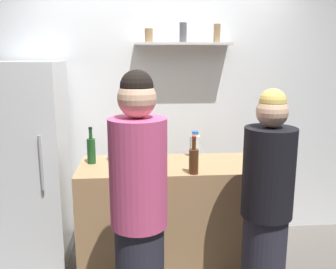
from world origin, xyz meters
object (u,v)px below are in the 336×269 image
object	(u,v)px
water_bottle_plastic	(195,145)
person_pink_top	(139,217)
baking_pan	(145,161)
person_blonde	(266,210)
wine_bottle_green_glass	(91,150)
wine_bottle_amber_glass	(194,160)
refrigerator	(32,163)
utensil_holder	(114,153)

from	to	relation	value
water_bottle_plastic	person_pink_top	distance (m)	1.18
baking_pan	person_blonde	distance (m)	1.06
wine_bottle_green_glass	person_pink_top	distance (m)	1.01
wine_bottle_green_glass	wine_bottle_amber_glass	world-z (taller)	wine_bottle_green_glass
wine_bottle_amber_glass	person_blonde	world-z (taller)	person_blonde
water_bottle_plastic	wine_bottle_amber_glass	bearing A→B (deg)	-99.95
baking_pan	person_blonde	world-z (taller)	person_blonde
wine_bottle_green_glass	person_blonde	bearing A→B (deg)	-30.42
refrigerator	wine_bottle_amber_glass	xyz separation A→B (m)	(1.35, -0.57, 0.16)
utensil_holder	wine_bottle_amber_glass	world-z (taller)	wine_bottle_amber_glass
utensil_holder	person_pink_top	distance (m)	1.03
wine_bottle_amber_glass	baking_pan	bearing A→B (deg)	141.59
refrigerator	person_pink_top	xyz separation A→B (m)	(0.93, -1.15, -0.02)
wine_bottle_amber_glass	water_bottle_plastic	bearing A→B (deg)	80.05
utensil_holder	wine_bottle_green_glass	distance (m)	0.21
baking_pan	water_bottle_plastic	distance (m)	0.49
baking_pan	utensil_holder	distance (m)	0.29
wine_bottle_amber_glass	utensil_holder	bearing A→B (deg)	145.51
wine_bottle_amber_glass	water_bottle_plastic	size ratio (longest dim) A/B	1.28
water_bottle_plastic	person_blonde	world-z (taller)	person_blonde
refrigerator	utensil_holder	distance (m)	0.75
refrigerator	utensil_holder	bearing A→B (deg)	-11.34
baking_pan	person_pink_top	distance (m)	0.87
water_bottle_plastic	person_pink_top	size ratio (longest dim) A/B	0.13
refrigerator	water_bottle_plastic	size ratio (longest dim) A/B	7.81
baking_pan	utensil_holder	world-z (taller)	utensil_holder
baking_pan	person_pink_top	world-z (taller)	person_pink_top
baking_pan	wine_bottle_green_glass	size ratio (longest dim) A/B	1.11
refrigerator	water_bottle_plastic	bearing A→B (deg)	-3.58
refrigerator	wine_bottle_green_glass	distance (m)	0.62
refrigerator	person_pink_top	bearing A→B (deg)	-50.98
utensil_holder	wine_bottle_green_glass	world-z (taller)	wine_bottle_green_glass
wine_bottle_green_glass	person_blonde	xyz separation A→B (m)	(1.24, -0.73, -0.26)
baking_pan	refrigerator	bearing A→B (deg)	163.88
utensil_holder	water_bottle_plastic	bearing A→B (deg)	4.58
refrigerator	water_bottle_plastic	distance (m)	1.44
wine_bottle_green_glass	person_pink_top	bearing A→B (deg)	-67.35
refrigerator	person_blonde	bearing A→B (deg)	-28.19
wine_bottle_green_glass	baking_pan	bearing A→B (deg)	-7.09
refrigerator	wine_bottle_green_glass	world-z (taller)	refrigerator
wine_bottle_amber_glass	person_pink_top	distance (m)	0.73
water_bottle_plastic	person_blonde	size ratio (longest dim) A/B	0.14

